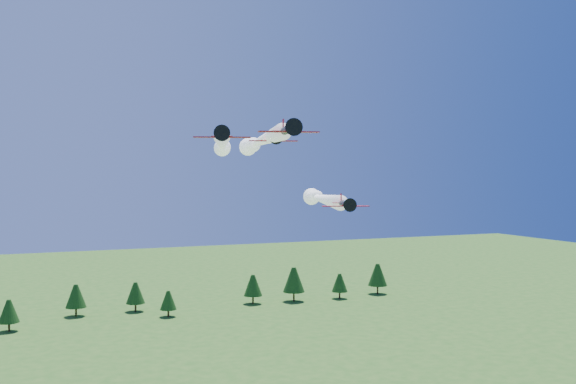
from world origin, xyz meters
name	(u,v)px	position (x,y,z in m)	size (l,w,h in m)	color
plane_lead	(260,141)	(3.22, 19.99, 50.09)	(17.00, 53.93, 3.70)	black
plane_left	(222,145)	(-1.47, 28.84, 49.78)	(19.85, 51.63, 3.70)	black
plane_right	(321,198)	(17.37, 23.67, 39.21)	(17.51, 44.63, 3.70)	black
plane_slot	(273,139)	(0.73, 7.15, 49.75)	(8.08, 8.93, 2.83)	black
treeline	(195,291)	(14.36, 112.22, 6.42)	(167.35, 19.43, 11.87)	#382314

